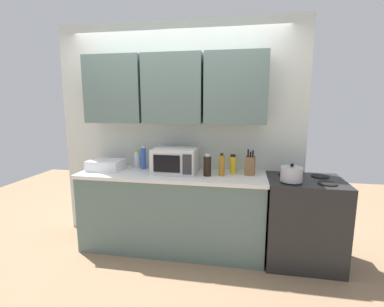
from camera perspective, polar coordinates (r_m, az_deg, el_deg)
ground_plane at (r=2.94m, az=-7.65°, el=-24.64°), size 8.00×8.00×0.00m
wall_back_with_cabinets at (r=3.32m, az=-3.27°, el=8.36°), size 2.96×0.38×2.60m
counter_run at (r=3.32m, az=-4.05°, el=-11.46°), size 2.09×0.63×0.90m
stove_range at (r=3.27m, az=21.50°, el=-12.49°), size 0.76×0.64×0.91m
kettle at (r=2.95m, az=19.44°, el=-3.93°), size 0.21×0.21×0.18m
microwave at (r=3.16m, az=-3.43°, el=-1.43°), size 0.48×0.37×0.28m
dish_rack at (r=3.45m, az=-16.95°, el=-2.23°), size 0.38×0.30×0.12m
knife_block at (r=3.14m, az=11.64°, el=-2.36°), size 0.12×0.13×0.28m
bottle_blue_cleaner at (r=3.39m, az=-9.75°, el=-0.90°), size 0.06×0.06×0.28m
bottle_amber_vinegar at (r=3.05m, az=6.00°, el=-2.36°), size 0.06×0.06×0.25m
bottle_yellow_mustard at (r=3.18m, az=8.25°, el=-2.18°), size 0.08×0.08×0.21m
bottle_soy_dark at (r=3.03m, az=3.11°, el=-2.48°), size 0.08×0.08×0.24m
bottle_clear_tall at (r=3.48m, az=-11.00°, el=-1.18°), size 0.07×0.07×0.21m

